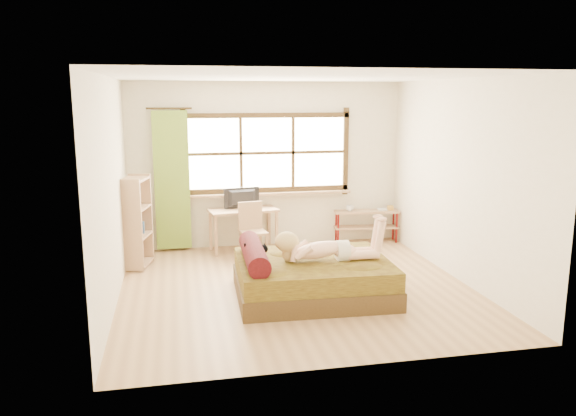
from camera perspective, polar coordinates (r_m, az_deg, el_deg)
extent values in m
plane|color=#9E754C|center=(7.44, 0.80, -8.06)|extent=(4.50, 4.50, 0.00)
plane|color=white|center=(7.02, 0.86, 13.21)|extent=(4.50, 4.50, 0.00)
plane|color=silver|center=(9.30, -2.14, 4.40)|extent=(4.50, 0.00, 4.50)
plane|color=silver|center=(4.97, 6.38, -1.73)|extent=(4.50, 0.00, 4.50)
plane|color=silver|center=(6.99, -17.52, 1.59)|extent=(0.00, 4.50, 4.50)
plane|color=silver|center=(7.90, 17.01, 2.68)|extent=(0.00, 4.50, 4.50)
cube|color=#FFEDBF|center=(9.27, -2.15, 5.62)|extent=(2.60, 0.01, 1.30)
cube|color=#A58459|center=(9.29, -2.04, 1.46)|extent=(2.80, 0.16, 0.04)
cube|color=#5E8B26|center=(9.08, -11.71, 2.73)|extent=(0.55, 0.10, 2.20)
cube|color=#2F210E|center=(7.11, 2.55, -8.00)|extent=(1.95, 1.58, 0.24)
cube|color=#33210B|center=(7.03, 2.57, -6.18)|extent=(1.91, 1.55, 0.24)
cylinder|color=black|center=(6.86, -3.48, -4.63)|extent=(0.31, 1.29, 0.26)
cube|color=#A58459|center=(9.05, -4.57, -0.23)|extent=(1.15, 0.65, 0.04)
cube|color=#A58459|center=(8.82, -7.32, -2.83)|extent=(0.05, 0.05, 0.65)
cube|color=#A58459|center=(9.08, -1.17, -2.33)|extent=(0.05, 0.05, 0.65)
cube|color=#A58459|center=(9.20, -7.87, -2.26)|extent=(0.05, 0.05, 0.65)
cube|color=#A58459|center=(9.45, -1.94, -1.79)|extent=(0.05, 0.05, 0.65)
imported|color=black|center=(9.07, -4.63, 0.98)|extent=(0.59, 0.16, 0.34)
cube|color=#A58459|center=(8.69, -3.53, -2.49)|extent=(0.43, 0.43, 0.04)
cube|color=#A58459|center=(8.79, -3.86, -0.74)|extent=(0.38, 0.09, 0.44)
cube|color=#A58459|center=(8.54, -4.25, -4.18)|extent=(0.04, 0.04, 0.38)
cube|color=#A58459|center=(8.63, -2.16, -3.99)|extent=(0.04, 0.04, 0.38)
cube|color=#A58459|center=(8.85, -4.83, -3.64)|extent=(0.04, 0.04, 0.38)
cube|color=#A58459|center=(8.93, -2.80, -3.47)|extent=(0.04, 0.04, 0.38)
cube|color=#A58459|center=(9.68, 7.99, -0.35)|extent=(1.12, 0.41, 0.04)
cube|color=#A58459|center=(9.73, 7.94, -1.93)|extent=(1.12, 0.41, 0.03)
cylinder|color=#6C0B09|center=(9.53, 5.12, -2.04)|extent=(0.03, 0.03, 0.55)
cylinder|color=#6C0B09|center=(9.75, 10.98, -1.90)|extent=(0.03, 0.03, 0.55)
cylinder|color=#6C0B09|center=(9.74, 4.91, -1.74)|extent=(0.03, 0.03, 0.55)
cylinder|color=#6C0B09|center=(9.95, 10.64, -1.62)|extent=(0.03, 0.03, 0.55)
cube|color=gold|center=(9.76, 10.36, 0.01)|extent=(0.10, 0.10, 0.07)
imported|color=gray|center=(9.57, 6.30, -0.02)|extent=(0.14, 0.14, 0.10)
imported|color=gray|center=(9.74, 9.10, -0.15)|extent=(0.17, 0.22, 0.02)
cube|color=#A58459|center=(8.60, -14.96, -5.38)|extent=(0.44, 0.60, 0.03)
cube|color=#A58459|center=(8.49, -15.10, -2.71)|extent=(0.44, 0.60, 0.03)
cube|color=#A58459|center=(8.40, -15.25, 0.03)|extent=(0.44, 0.60, 0.03)
cube|color=#A58459|center=(8.34, -15.40, 2.82)|extent=(0.44, 0.60, 0.03)
cube|color=#A58459|center=(8.19, -15.71, -1.76)|extent=(0.33, 0.11, 1.33)
cube|color=#A58459|center=(8.70, -14.67, -0.95)|extent=(0.33, 0.11, 1.33)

